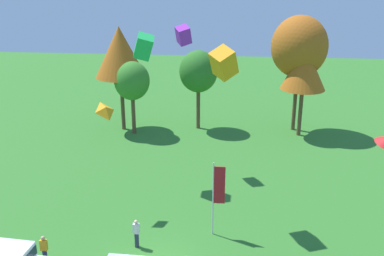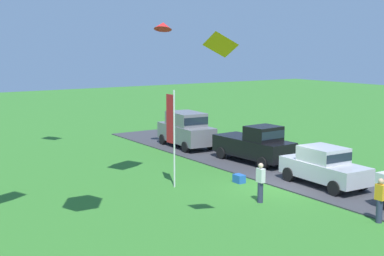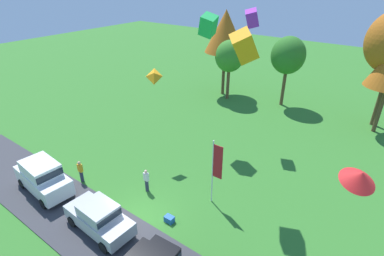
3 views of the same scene
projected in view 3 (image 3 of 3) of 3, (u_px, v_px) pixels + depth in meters
The scene contains 16 objects.
ground_plane at pixel (141, 219), 18.25m from camera, with size 120.00×120.00×0.00m, color #337528.
pavement_strip at pixel (112, 242), 16.64m from camera, with size 36.00×4.40×0.06m, color #38383D.
car_suv_far_end at pixel (43, 176), 19.96m from camera, with size 4.73×2.33×2.28m.
car_sedan_by_flagpole at pixel (99, 217), 16.98m from camera, with size 4.47×2.09×1.84m.
person_beside_suv at pixel (81, 171), 21.12m from camera, with size 0.36×0.24×1.71m.
person_on_lawn at pixel (146, 180), 20.22m from camera, with size 0.36×0.24×1.71m.
tree_far_left at pixel (226, 31), 33.65m from camera, with size 4.65×4.65×9.81m.
tree_lone_near at pixel (229, 56), 33.39m from camera, with size 3.24×3.24×6.85m.
tree_far_right at pixel (288, 56), 31.48m from camera, with size 3.59×3.59×7.58m.
flag_banner at pixel (216, 166), 18.23m from camera, with size 0.71×0.08×4.58m.
cooler_box at pixel (169, 219), 17.96m from camera, with size 0.56×0.40×0.40m, color blue.
kite_box_topmost at pixel (252, 18), 23.28m from camera, with size 0.87×0.87×1.22m, color purple.
kite_box_low_drifter at pixel (208, 25), 22.91m from camera, with size 1.08×1.08×1.51m, color green.
kite_box_high_right at pixel (244, 46), 16.62m from camera, with size 1.09×1.09×1.53m, color orange.
kite_delta_over_trees at pixel (360, 177), 9.18m from camera, with size 1.11×1.11×0.44m, color red.
kite_diamond_trailing_tail at pixel (154, 76), 21.60m from camera, with size 0.87×1.09×0.38m, color orange.
Camera 3 is at (10.58, -9.13, 13.36)m, focal length 28.00 mm.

